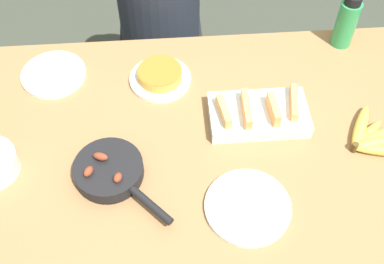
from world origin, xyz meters
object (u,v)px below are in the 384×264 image
(skillet, at_px, (110,172))
(empty_plate_far_left, at_px, (54,74))
(water_bottle, at_px, (347,22))
(frittata_plate_center, at_px, (160,76))
(melon_tray, at_px, (258,114))
(empty_plate_near_front, at_px, (248,207))
(person_figure, at_px, (161,39))
(banana_bunch, at_px, (371,139))

(skillet, xyz_separation_m, empty_plate_far_left, (-0.22, 0.44, -0.02))
(water_bottle, bearing_deg, frittata_plate_center, -167.99)
(empty_plate_far_left, bearing_deg, melon_tray, -20.12)
(frittata_plate_center, height_order, empty_plate_near_front, frittata_plate_center)
(empty_plate_near_front, relative_size, empty_plate_far_left, 1.11)
(empty_plate_near_front, bearing_deg, person_figure, 102.42)
(skillet, xyz_separation_m, water_bottle, (0.85, 0.53, 0.07))
(empty_plate_near_front, height_order, water_bottle, water_bottle)
(melon_tray, xyz_separation_m, empty_plate_near_front, (-0.08, -0.32, -0.02))
(melon_tray, height_order, empty_plate_near_front, melon_tray)
(empty_plate_far_left, relative_size, person_figure, 0.19)
(banana_bunch, xyz_separation_m, frittata_plate_center, (-0.66, 0.32, 0.00))
(frittata_plate_center, height_order, empty_plate_far_left, frittata_plate_center)
(water_bottle, xyz_separation_m, person_figure, (-0.68, 0.36, -0.36))
(banana_bunch, bearing_deg, empty_plate_far_left, 160.34)
(banana_bunch, bearing_deg, frittata_plate_center, 154.17)
(empty_plate_far_left, bearing_deg, empty_plate_near_front, -43.32)
(banana_bunch, distance_m, melon_tray, 0.37)
(empty_plate_near_front, bearing_deg, melon_tray, 76.03)
(empty_plate_far_left, bearing_deg, skillet, -63.89)
(empty_plate_far_left, relative_size, water_bottle, 1.06)
(banana_bunch, height_order, empty_plate_far_left, banana_bunch)
(empty_plate_far_left, height_order, person_figure, person_figure)
(skillet, height_order, frittata_plate_center, skillet)
(skillet, relative_size, empty_plate_far_left, 1.34)
(skillet, relative_size, water_bottle, 1.42)
(empty_plate_near_front, height_order, empty_plate_far_left, same)
(frittata_plate_center, height_order, person_figure, person_figure)
(skillet, bearing_deg, empty_plate_near_front, 27.75)
(water_bottle, distance_m, person_figure, 0.85)
(skillet, distance_m, empty_plate_near_front, 0.42)
(person_figure, bearing_deg, skillet, -100.89)
(frittata_plate_center, relative_size, water_bottle, 1.01)
(empty_plate_far_left, height_order, water_bottle, water_bottle)
(empty_plate_near_front, bearing_deg, frittata_plate_center, 114.02)
(frittata_plate_center, distance_m, water_bottle, 0.71)
(empty_plate_far_left, distance_m, person_figure, 0.65)
(banana_bunch, height_order, person_figure, person_figure)
(empty_plate_near_front, relative_size, person_figure, 0.21)
(skillet, distance_m, person_figure, 0.95)
(empty_plate_far_left, bearing_deg, person_figure, 49.41)
(banana_bunch, distance_m, empty_plate_near_front, 0.47)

